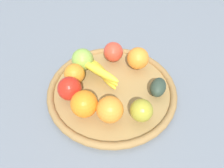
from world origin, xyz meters
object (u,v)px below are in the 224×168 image
avocado (158,87)px  apple_0 (70,89)px  orange_3 (74,74)px  orange_1 (110,109)px  apple_2 (83,59)px  orange_0 (84,104)px  apple_3 (113,52)px  apple_1 (142,110)px  banana_bunch (101,73)px  orange_2 (138,58)px

avocado → apple_0: (-0.16, -0.24, 0.01)m
orange_3 → orange_1: bearing=2.3°
avocado → apple_0: apple_0 is taller
apple_2 → orange_1: (0.24, -0.05, 0.00)m
orange_0 → orange_3: bearing=162.2°
orange_0 → orange_3: orange_0 is taller
avocado → apple_3: apple_3 is taller
apple_1 → orange_1: bearing=-125.5°
apple_1 → orange_3: 0.26m
orange_3 → banana_bunch: bearing=62.4°
banana_bunch → apple_1: (0.21, 0.00, 0.01)m
apple_3 → orange_2: orange_2 is taller
banana_bunch → apple_0: 0.13m
avocado → apple_1: (0.04, -0.11, 0.01)m
orange_0 → orange_2: (-0.06, 0.26, -0.00)m
apple_1 → orange_2: 0.22m
orange_0 → avocado: (0.07, 0.24, -0.02)m
banana_bunch → orange_2: (0.03, 0.14, 0.01)m
avocado → apple_3: 0.22m
avocado → apple_0: bearing=-122.8°
banana_bunch → avocado: size_ratio=2.23×
orange_2 → orange_3: size_ratio=1.12×
apple_2 → orange_3: (0.04, -0.06, -0.00)m
apple_1 → orange_1: size_ratio=0.85×
apple_1 → apple_2: size_ratio=0.89×
apple_2 → apple_3: (0.03, 0.11, -0.00)m
orange_1 → apple_0: size_ratio=1.05×
orange_0 → apple_1: size_ratio=1.19×
banana_bunch → orange_2: 0.14m
orange_2 → orange_3: (-0.07, -0.22, -0.00)m
avocado → apple_3: bearing=-174.7°
avocado → apple_2: bearing=-151.5°
orange_0 → apple_0: 0.08m
apple_0 → avocado: bearing=57.2°
apple_1 → apple_0: 0.24m
avocado → apple_1: size_ratio=1.08×
apple_2 → orange_3: size_ratio=1.11×
apple_1 → orange_3: size_ratio=0.99×
orange_2 → apple_2: bearing=-124.7°
apple_1 → orange_0: bearing=-132.6°
apple_1 → apple_0: apple_0 is taller
orange_0 → avocado: size_ratio=1.11×
banana_bunch → apple_3: (-0.06, 0.09, 0.01)m
apple_2 → apple_0: 0.14m
apple_0 → orange_0: bearing=3.0°
apple_3 → apple_0: apple_0 is taller
apple_3 → orange_3: 0.17m
orange_0 → apple_0: orange_0 is taller
orange_2 → apple_3: bearing=-150.1°
avocado → orange_2: size_ratio=0.95×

